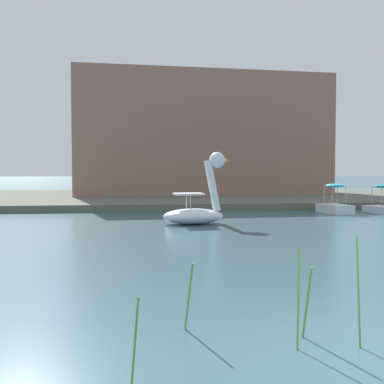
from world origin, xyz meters
TOP-DOWN VIEW (x-y plane):
  - shore_bank_far at (0.00, 31.31)m, footprint 159.28×21.42m
  - swan_boat at (-0.35, 14.40)m, footprint 3.01×1.62m
  - pedal_boat_cyan at (7.90, 18.64)m, footprint 1.36×2.29m
  - pedal_boat_teal at (10.60, 18.41)m, footprint 1.60×2.18m
  - tree_broadleaf_behind_dock at (4.87, 33.30)m, footprint 4.35×4.67m
  - tree_sapling_by_fence at (0.00, 32.82)m, footprint 4.10×4.06m
  - apartment_block at (2.38, 35.41)m, footprint 21.43×13.09m
  - reed_clump_foreground at (-0.69, 0.53)m, footprint 4.12×1.66m

SIDE VIEW (x-z plane):
  - shore_bank_far at x=0.00m, z-range 0.00..0.42m
  - pedal_boat_teal at x=10.60m, z-range -0.37..1.22m
  - pedal_boat_cyan at x=7.90m, z-range -0.37..1.26m
  - reed_clump_foreground at x=-0.69m, z-range -0.15..1.32m
  - swan_boat at x=-0.35m, z-range -0.80..2.36m
  - tree_sapling_by_fence at x=0.00m, z-range 1.23..7.76m
  - tree_broadleaf_behind_dock at x=4.87m, z-range 1.47..8.22m
  - apartment_block at x=2.38m, z-range 0.42..10.27m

